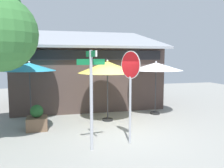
{
  "coord_description": "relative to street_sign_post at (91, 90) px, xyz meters",
  "views": [
    {
      "loc": [
        -2.45,
        -7.5,
        2.6
      ],
      "look_at": [
        -0.17,
        1.2,
        1.6
      ],
      "focal_mm": 37.69,
      "sensor_mm": 36.0,
      "label": 1
    }
  ],
  "objects": [
    {
      "name": "ground_plane",
      "position": [
        1.38,
        1.14,
        -1.77
      ],
      "size": [
        28.0,
        28.0,
        0.1
      ],
      "primitive_type": "cube",
      "color": "gray"
    },
    {
      "name": "cafe_building",
      "position": [
        0.8,
        6.94,
        -0.08
      ],
      "size": [
        7.83,
        5.72,
        4.36
      ],
      "color": "#473833",
      "rests_on": "ground"
    },
    {
      "name": "patio_umbrella_ivory_right",
      "position": [
        3.59,
        3.51,
        0.48
      ],
      "size": [
        2.41,
        2.41,
        2.46
      ],
      "color": "black",
      "rests_on": "ground"
    },
    {
      "name": "stop_sign",
      "position": [
        1.22,
        0.24,
        0.27
      ],
      "size": [
        0.33,
        0.77,
        2.81
      ],
      "color": "#A8AAB2",
      "rests_on": "ground"
    },
    {
      "name": "sidewalk_planter",
      "position": [
        -1.6,
        2.38,
        -1.35
      ],
      "size": [
        0.72,
        0.72,
        0.92
      ],
      "color": "brown",
      "rests_on": "ground"
    },
    {
      "name": "street_sign_post",
      "position": [
        0.0,
        0.0,
        0.0
      ],
      "size": [
        0.8,
        0.86,
        2.81
      ],
      "color": "#A8AAB2",
      "rests_on": "ground"
    },
    {
      "name": "patio_umbrella_teal_left",
      "position": [
        -1.92,
        3.85,
        0.49
      ],
      "size": [
        2.16,
        2.16,
        2.47
      ],
      "color": "black",
      "rests_on": "ground"
    },
    {
      "name": "patio_umbrella_mustard_center",
      "position": [
        1.17,
        2.95,
        0.5
      ],
      "size": [
        2.41,
        2.41,
        2.53
      ],
      "color": "black",
      "rests_on": "ground"
    }
  ]
}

